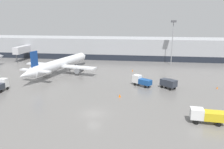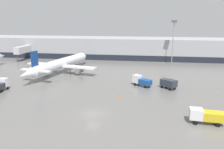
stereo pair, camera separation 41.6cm
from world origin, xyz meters
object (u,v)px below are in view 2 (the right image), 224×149
service_truck_0 (169,83)px  service_truck_3 (141,81)px  service_truck_2 (206,115)px  traffic_cone_1 (133,70)px  traffic_cone_4 (217,88)px  apron_light_mast_3 (174,30)px  traffic_cone_2 (119,96)px  service_truck_1 (1,85)px  parked_jet_2 (60,64)px

service_truck_0 → service_truck_3: service_truck_3 is taller
service_truck_2 → traffic_cone_1: size_ratio=8.55×
service_truck_0 → traffic_cone_4: 12.42m
service_truck_2 → apron_light_mast_3: size_ratio=0.34×
traffic_cone_2 → service_truck_1: bearing=179.3°
parked_jet_2 → service_truck_1: size_ratio=8.69×
service_truck_1 → parked_jet_2: bearing=-19.2°
service_truck_1 → service_truck_3: service_truck_1 is taller
traffic_cone_2 → traffic_cone_4: bearing=22.1°
parked_jet_2 → apron_light_mast_3: size_ratio=2.11×
service_truck_0 → traffic_cone_4: bearing=-129.8°
parked_jet_2 → service_truck_1: bearing=171.1°
service_truck_1 → service_truck_3: (33.99, 8.94, -0.03)m
service_truck_0 → traffic_cone_2: bearing=77.5°
traffic_cone_4 → service_truck_2: bearing=-111.4°
service_truck_3 → traffic_cone_2: 10.46m
service_truck_1 → traffic_cone_4: (53.13, 9.34, -1.25)m
traffic_cone_4 → apron_light_mast_3: apron_light_mast_3 is taller
parked_jet_2 → service_truck_0: bearing=-96.9°
service_truck_0 → service_truck_2: service_truck_2 is taller
service_truck_1 → traffic_cone_1: bearing=-48.2°
traffic_cone_4 → apron_light_mast_3: bearing=105.1°
service_truck_2 → traffic_cone_1: service_truck_2 is taller
traffic_cone_4 → apron_light_mast_3: 33.54m
parked_jet_2 → traffic_cone_1: parked_jet_2 is taller
service_truck_1 → apron_light_mast_3: apron_light_mast_3 is taller
service_truck_1 → traffic_cone_2: service_truck_1 is taller
service_truck_1 → apron_light_mast_3: bearing=-46.7°
parked_jet_2 → service_truck_3: (26.30, -10.58, -1.54)m
parked_jet_2 → traffic_cone_4: (45.43, -10.18, -2.75)m
service_truck_3 → service_truck_0: bearing=-155.2°
service_truck_2 → traffic_cone_2: (-15.87, 10.53, -1.09)m
parked_jet_2 → service_truck_0: parked_jet_2 is taller
traffic_cone_2 → traffic_cone_1: bearing=86.5°
apron_light_mast_3 → traffic_cone_4: bearing=-74.9°
service_truck_1 → traffic_cone_1: size_ratio=6.08×
traffic_cone_4 → traffic_cone_2: bearing=-157.9°
service_truck_2 → apron_light_mast_3: bearing=-85.8°
traffic_cone_1 → service_truck_1: bearing=-140.4°
service_truck_1 → service_truck_2: bearing=-101.2°
parked_jet_2 → service_truck_1: (-7.69, -19.52, -1.51)m
service_truck_2 → traffic_cone_4: 21.75m
service_truck_3 → apron_light_mast_3: size_ratio=0.32×
service_truck_1 → traffic_cone_1: (30.90, 25.53, -1.19)m
service_truck_3 → traffic_cone_1: bearing=-44.6°
service_truck_0 → traffic_cone_1: 20.45m
parked_jet_2 → service_truck_3: bearing=-99.3°
parked_jet_2 → traffic_cone_2: size_ratio=47.43×
service_truck_2 → apron_light_mast_3: (-0.09, 50.04, 11.89)m
parked_jet_2 → traffic_cone_4: bearing=-90.0°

